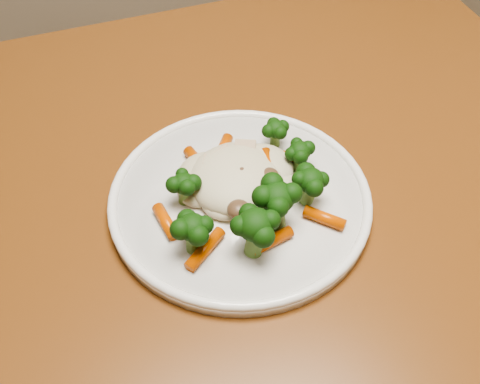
% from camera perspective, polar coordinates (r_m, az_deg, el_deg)
% --- Properties ---
extents(dining_table, '(1.13, 0.79, 0.75)m').
position_cam_1_polar(dining_table, '(0.71, -8.64, -7.88)').
color(dining_table, brown).
rests_on(dining_table, ground).
extents(plate, '(0.27, 0.27, 0.01)m').
position_cam_1_polar(plate, '(0.62, 0.00, -0.85)').
color(plate, white).
rests_on(plate, dining_table).
extents(meal, '(0.18, 0.18, 0.05)m').
position_cam_1_polar(meal, '(0.59, 0.67, 0.37)').
color(meal, beige).
rests_on(meal, plate).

